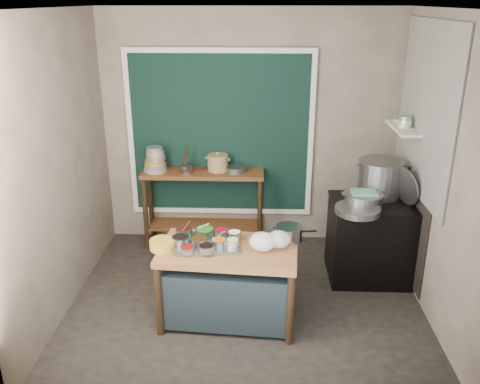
{
  "coord_description": "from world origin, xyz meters",
  "views": [
    {
      "loc": [
        0.11,
        -4.43,
        2.88
      ],
      "look_at": [
        -0.07,
        0.25,
        1.09
      ],
      "focal_mm": 38.0,
      "sensor_mm": 36.0,
      "label": 1
    }
  ],
  "objects_px": {
    "utensil_cup": "(187,169)",
    "stock_pot": "(380,178)",
    "yellow_basin": "(162,244)",
    "condiment_tray": "(207,244)",
    "ceramic_crock": "(218,163)",
    "stove_block": "(372,241)",
    "steamer": "(363,199)",
    "saucepan": "(289,233)",
    "prep_table": "(229,284)",
    "back_counter": "(204,208)"
  },
  "relations": [
    {
      "from": "condiment_tray",
      "to": "ceramic_crock",
      "type": "xyz_separation_m",
      "value": [
        -0.02,
        1.57,
        0.28
      ]
    },
    {
      "from": "yellow_basin",
      "to": "condiment_tray",
      "type": "bearing_deg",
      "value": 13.17
    },
    {
      "from": "yellow_basin",
      "to": "stock_pot",
      "type": "xyz_separation_m",
      "value": [
        2.17,
        1.09,
        0.28
      ]
    },
    {
      "from": "yellow_basin",
      "to": "saucepan",
      "type": "xyz_separation_m",
      "value": [
        1.16,
        0.22,
        0.03
      ]
    },
    {
      "from": "stove_block",
      "to": "saucepan",
      "type": "bearing_deg",
      "value": -144.6
    },
    {
      "from": "saucepan",
      "to": "ceramic_crock",
      "type": "distance_m",
      "value": 1.65
    },
    {
      "from": "stove_block",
      "to": "utensil_cup",
      "type": "distance_m",
      "value": 2.27
    },
    {
      "from": "saucepan",
      "to": "ceramic_crock",
      "type": "height_order",
      "value": "ceramic_crock"
    },
    {
      "from": "condiment_tray",
      "to": "utensil_cup",
      "type": "bearing_deg",
      "value": 104.32
    },
    {
      "from": "prep_table",
      "to": "saucepan",
      "type": "bearing_deg",
      "value": 22.31
    },
    {
      "from": "yellow_basin",
      "to": "stock_pot",
      "type": "distance_m",
      "value": 2.44
    },
    {
      "from": "saucepan",
      "to": "stock_pot",
      "type": "height_order",
      "value": "stock_pot"
    },
    {
      "from": "back_counter",
      "to": "stove_block",
      "type": "distance_m",
      "value": 2.04
    },
    {
      "from": "utensil_cup",
      "to": "steamer",
      "type": "bearing_deg",
      "value": -22.07
    },
    {
      "from": "back_counter",
      "to": "stock_pot",
      "type": "height_order",
      "value": "stock_pot"
    },
    {
      "from": "stove_block",
      "to": "utensil_cup",
      "type": "height_order",
      "value": "utensil_cup"
    },
    {
      "from": "utensil_cup",
      "to": "steamer",
      "type": "distance_m",
      "value": 2.08
    },
    {
      "from": "utensil_cup",
      "to": "stock_pot",
      "type": "xyz_separation_m",
      "value": [
        2.15,
        -0.49,
        0.08
      ]
    },
    {
      "from": "back_counter",
      "to": "stove_block",
      "type": "xyz_separation_m",
      "value": [
        1.9,
        -0.73,
        -0.05
      ]
    },
    {
      "from": "condiment_tray",
      "to": "utensil_cup",
      "type": "relative_size",
      "value": 3.99
    },
    {
      "from": "yellow_basin",
      "to": "ceramic_crock",
      "type": "bearing_deg",
      "value": 77.24
    },
    {
      "from": "prep_table",
      "to": "condiment_tray",
      "type": "xyz_separation_m",
      "value": [
        -0.2,
        0.05,
        0.39
      ]
    },
    {
      "from": "back_counter",
      "to": "prep_table",
      "type": "bearing_deg",
      "value": -75.9
    },
    {
      "from": "saucepan",
      "to": "prep_table",
      "type": "bearing_deg",
      "value": -168.6
    },
    {
      "from": "saucepan",
      "to": "back_counter",
      "type": "bearing_deg",
      "value": 117.95
    },
    {
      "from": "utensil_cup",
      "to": "condiment_tray",
      "type": "bearing_deg",
      "value": -75.68
    },
    {
      "from": "ceramic_crock",
      "to": "condiment_tray",
      "type": "bearing_deg",
      "value": -89.44
    },
    {
      "from": "stove_block",
      "to": "stock_pot",
      "type": "xyz_separation_m",
      "value": [
        0.07,
        0.2,
        0.65
      ]
    },
    {
      "from": "yellow_basin",
      "to": "saucepan",
      "type": "height_order",
      "value": "saucepan"
    },
    {
      "from": "ceramic_crock",
      "to": "stove_block",
      "type": "bearing_deg",
      "value": -24.06
    },
    {
      "from": "stove_block",
      "to": "stock_pot",
      "type": "distance_m",
      "value": 0.68
    },
    {
      "from": "ceramic_crock",
      "to": "steamer",
      "type": "distance_m",
      "value": 1.79
    },
    {
      "from": "yellow_basin",
      "to": "utensil_cup",
      "type": "xyz_separation_m",
      "value": [
        0.01,
        1.58,
        0.2
      ]
    },
    {
      "from": "stove_block",
      "to": "condiment_tray",
      "type": "bearing_deg",
      "value": -154.93
    },
    {
      "from": "ceramic_crock",
      "to": "stock_pot",
      "type": "xyz_separation_m",
      "value": [
        1.79,
        -0.57,
        0.04
      ]
    },
    {
      "from": "prep_table",
      "to": "saucepan",
      "type": "height_order",
      "value": "saucepan"
    },
    {
      "from": "prep_table",
      "to": "stock_pot",
      "type": "relative_size",
      "value": 2.49
    },
    {
      "from": "back_counter",
      "to": "condiment_tray",
      "type": "distance_m",
      "value": 1.57
    },
    {
      "from": "stove_block",
      "to": "utensil_cup",
      "type": "relative_size",
      "value": 6.03
    },
    {
      "from": "back_counter",
      "to": "stove_block",
      "type": "bearing_deg",
      "value": -21.02
    },
    {
      "from": "condiment_tray",
      "to": "steamer",
      "type": "relative_size",
      "value": 1.44
    },
    {
      "from": "steamer",
      "to": "ceramic_crock",
      "type": "bearing_deg",
      "value": 151.13
    },
    {
      "from": "stove_block",
      "to": "steamer",
      "type": "height_order",
      "value": "steamer"
    },
    {
      "from": "back_counter",
      "to": "utensil_cup",
      "type": "relative_size",
      "value": 9.72
    },
    {
      "from": "yellow_basin",
      "to": "stock_pot",
      "type": "height_order",
      "value": "stock_pot"
    },
    {
      "from": "condiment_tray",
      "to": "saucepan",
      "type": "bearing_deg",
      "value": 9.52
    },
    {
      "from": "stock_pot",
      "to": "utensil_cup",
      "type": "bearing_deg",
      "value": 167.21
    },
    {
      "from": "prep_table",
      "to": "condiment_tray",
      "type": "bearing_deg",
      "value": 170.43
    },
    {
      "from": "steamer",
      "to": "prep_table",
      "type": "bearing_deg",
      "value": -150.72
    },
    {
      "from": "saucepan",
      "to": "utensil_cup",
      "type": "height_order",
      "value": "utensil_cup"
    }
  ]
}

